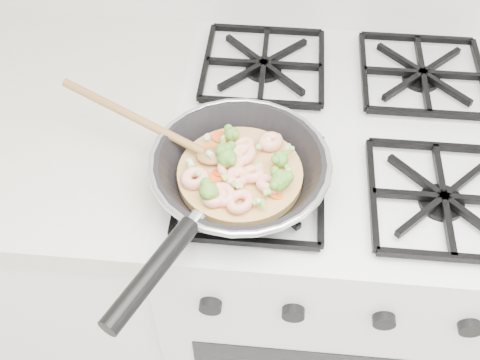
{
  "coord_description": "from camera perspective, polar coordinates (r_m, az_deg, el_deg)",
  "views": [
    {
      "loc": [
        -0.11,
        0.96,
        1.63
      ],
      "look_at": [
        -0.17,
        1.55,
        0.93
      ],
      "focal_mm": 43.71,
      "sensor_mm": 36.0,
      "label": 1
    }
  ],
  "objects": [
    {
      "name": "skillet",
      "position": [
        0.89,
        -0.27,
        0.83
      ],
      "size": [
        0.44,
        0.43,
        0.09
      ],
      "rotation": [
        0.0,
        0.0,
        0.26
      ],
      "color": "black",
      "rests_on": "stove"
    },
    {
      "name": "stove",
      "position": [
        1.39,
        7.57,
        -8.21
      ],
      "size": [
        0.6,
        0.6,
        0.92
      ],
      "color": "white",
      "rests_on": "ground"
    }
  ]
}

